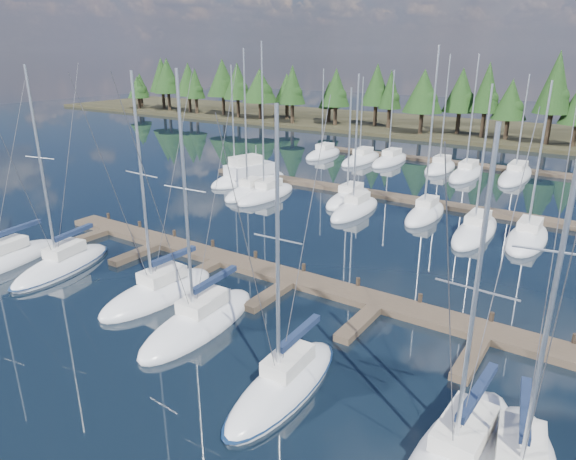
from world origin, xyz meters
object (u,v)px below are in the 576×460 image
Objects in this scene: main_dock at (290,282)px; front_sailboat_0 at (1,262)px; front_sailboat_1 at (63,265)px; motor_yacht_left at (249,177)px; front_sailboat_3 at (200,322)px; front_sailboat_4 at (284,385)px; front_sailboat_5 at (457,459)px; front_sailboat_2 at (159,292)px.

front_sailboat_0 is (-18.46, -8.62, 0.09)m from main_dock.
motor_yacht_left is at bearing 99.59° from front_sailboat_1.
front_sailboat_3 is at bearing -56.97° from motor_yacht_left.
motor_yacht_left is (-24.61, 29.25, 0.25)m from front_sailboat_4.
front_sailboat_0 is at bearing 178.93° from front_sailboat_5.
main_dock is at bearing 24.61° from front_sailboat_1.
front_sailboat_3 reaches higher than front_sailboat_0.
front_sailboat_4 is 1.01× the size of front_sailboat_5.
front_sailboat_0 is 0.95× the size of front_sailboat_3.
front_sailboat_3 is 1.37× the size of motor_yacht_left.
front_sailboat_1 is at bearing 172.78° from front_sailboat_4.
front_sailboat_5 is 43.61m from motor_yacht_left.
front_sailboat_1 is at bearing -174.86° from front_sailboat_2.
front_sailboat_1 is (-14.37, -6.58, 0.09)m from main_dock.
front_sailboat_3 is 1.08× the size of front_sailboat_5.
front_sailboat_1 is 8.65m from front_sailboat_2.
motor_yacht_left reaches higher than main_dock.
front_sailboat_5 is 1.26× the size of motor_yacht_left.
front_sailboat_2 is 19.44m from front_sailboat_5.
front_sailboat_0 is at bearing -89.15° from motor_yacht_left.
front_sailboat_0 is at bearing -167.53° from front_sailboat_2.
front_sailboat_5 is (7.66, -0.08, -0.01)m from front_sailboat_4.
front_sailboat_2 is at bearing -63.15° from motor_yacht_left.
front_sailboat_3 is at bearing 163.42° from front_sailboat_4.
front_sailboat_4 is 38.23m from motor_yacht_left.
front_sailboat_3 is 32.42m from motor_yacht_left.
front_sailboat_0 is 0.95× the size of front_sailboat_1.
front_sailboat_1 is 1.08× the size of front_sailboat_5.
front_sailboat_4 is (20.10, -2.55, -0.00)m from front_sailboat_1.
front_sailboat_1 is 1.01× the size of front_sailboat_2.
front_sailboat_5 is at bearing -10.08° from front_sailboat_2.
main_dock is 3.33× the size of front_sailboat_5.
front_sailboat_5 reaches higher than main_dock.
front_sailboat_1 is 27.08m from motor_yacht_left.
main_dock is 4.21× the size of motor_yacht_left.
main_dock is 10.78m from front_sailboat_4.
front_sailboat_1 is 13.17m from front_sailboat_3.
motor_yacht_left is at bearing 137.73° from front_sailboat_5.
front_sailboat_0 reaches higher than front_sailboat_5.
front_sailboat_2 is at bearing 5.14° from front_sailboat_1.
front_sailboat_5 is at bearing -0.62° from front_sailboat_4.
front_sailboat_2 is (8.61, 0.77, -0.00)m from front_sailboat_1.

